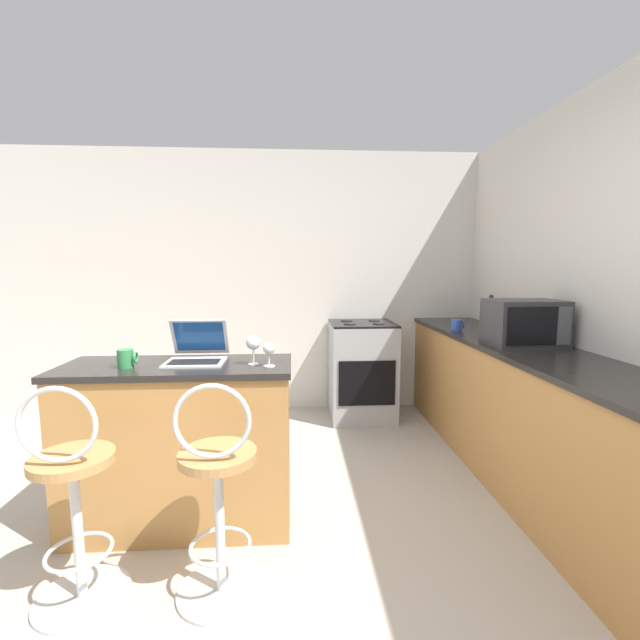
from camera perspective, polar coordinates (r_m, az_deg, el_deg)
ground_plane at (r=2.18m, az=-8.02°, el=-35.42°), size 20.00×20.00×0.00m
wall_back at (r=4.37m, az=-5.60°, el=4.90°), size 12.00×0.06×2.60m
breakfast_bar at (r=2.63m, az=-18.12°, el=-15.57°), size 1.25×0.50×0.94m
counter_right at (r=3.29m, az=25.55°, el=-11.26°), size 0.62×3.26×0.94m
bar_stool_near at (r=2.25m, az=-30.03°, el=-20.27°), size 0.40×0.40×1.00m
bar_stool_far at (r=2.07m, az=-13.43°, el=-21.99°), size 0.40×0.40×1.00m
laptop at (r=2.54m, az=-16.05°, el=-3.94°), size 0.32×0.33×0.23m
microwave at (r=3.21m, az=25.58°, el=-0.32°), size 0.47×0.35×0.31m
stove_range at (r=4.19m, az=5.60°, el=-6.69°), size 0.61×0.60×0.95m
wine_glass_tall at (r=2.31m, az=-6.83°, el=-3.95°), size 0.06×0.06×0.13m
mug_blue at (r=3.74m, az=17.78°, el=-0.64°), size 0.10×0.08×0.09m
mug_green at (r=2.50m, az=-24.44°, el=-4.69°), size 0.10×0.08×0.10m
wine_glass_short at (r=2.36m, az=-8.89°, el=-3.09°), size 0.08×0.08×0.16m
pepper_mill at (r=4.14m, az=21.79°, el=1.14°), size 0.05×0.05×0.28m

